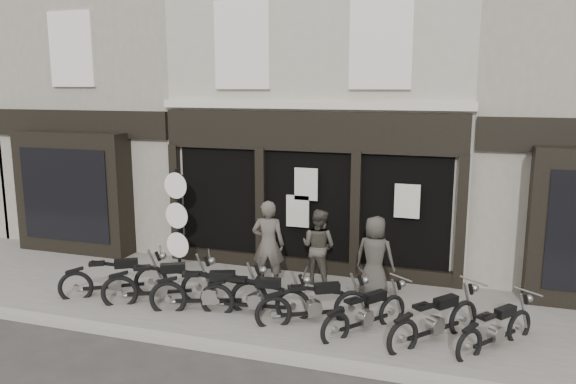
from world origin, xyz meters
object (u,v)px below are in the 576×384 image
(man_right, at_px, (375,256))
(motorcycle_6, at_px, (435,324))
(motorcycle_3, at_px, (256,300))
(man_left, at_px, (268,244))
(motorcycle_4, at_px, (314,307))
(motorcycle_0, at_px, (115,281))
(motorcycle_5, at_px, (366,316))
(motorcycle_1, at_px, (161,287))
(motorcycle_2, at_px, (210,295))
(motorcycle_7, at_px, (496,333))
(advert_sign_post, at_px, (178,224))
(man_centre, at_px, (319,247))

(man_right, bearing_deg, motorcycle_6, 136.32)
(motorcycle_3, relative_size, man_left, 1.13)
(motorcycle_3, relative_size, motorcycle_4, 1.10)
(motorcycle_0, bearing_deg, motorcycle_4, -32.90)
(motorcycle_4, height_order, motorcycle_5, motorcycle_4)
(motorcycle_1, distance_m, motorcycle_4, 3.25)
(motorcycle_0, height_order, motorcycle_2, motorcycle_2)
(motorcycle_4, height_order, motorcycle_6, motorcycle_4)
(motorcycle_6, relative_size, motorcycle_7, 1.09)
(motorcycle_7, bearing_deg, motorcycle_1, 127.55)
(motorcycle_4, xyz_separation_m, advert_sign_post, (-3.95, 1.99, 0.83))
(motorcycle_3, distance_m, man_centre, 2.27)
(motorcycle_0, bearing_deg, motorcycle_2, -35.77)
(man_right, bearing_deg, man_centre, -6.87)
(motorcycle_2, bearing_deg, advert_sign_post, 111.97)
(motorcycle_2, distance_m, motorcycle_3, 0.94)
(motorcycle_5, bearing_deg, man_left, 94.65)
(motorcycle_2, distance_m, motorcycle_4, 2.10)
(motorcycle_1, xyz_separation_m, motorcycle_7, (6.44, -0.02, -0.07))
(motorcycle_1, bearing_deg, motorcycle_4, -28.69)
(motorcycle_0, distance_m, motorcycle_1, 1.13)
(motorcycle_2, distance_m, man_centre, 2.76)
(motorcycle_7, relative_size, man_left, 0.86)
(motorcycle_5, height_order, advert_sign_post, advert_sign_post)
(man_right, bearing_deg, motorcycle_2, 40.57)
(motorcycle_6, distance_m, man_left, 4.02)
(motorcycle_1, bearing_deg, motorcycle_2, -33.44)
(motorcycle_3, height_order, man_right, man_right)
(motorcycle_3, distance_m, man_left, 1.66)
(motorcycle_2, height_order, motorcycle_4, motorcycle_2)
(motorcycle_7, xyz_separation_m, man_left, (-4.64, 1.49, 0.72))
(man_left, bearing_deg, motorcycle_1, 28.90)
(motorcycle_0, bearing_deg, motorcycle_5, -33.37)
(motorcycle_6, bearing_deg, advert_sign_post, 110.54)
(advert_sign_post, bearing_deg, man_right, 2.83)
(motorcycle_4, bearing_deg, motorcycle_3, 151.95)
(motorcycle_3, relative_size, motorcycle_6, 1.20)
(man_centre, bearing_deg, advert_sign_post, 16.65)
(man_right, bearing_deg, motorcycle_3, 49.82)
(motorcycle_1, height_order, man_right, man_right)
(motorcycle_0, distance_m, man_left, 3.32)
(motorcycle_4, distance_m, motorcycle_7, 3.19)
(motorcycle_7, bearing_deg, motorcycle_4, 127.43)
(motorcycle_3, relative_size, motorcycle_5, 1.27)
(advert_sign_post, bearing_deg, motorcycle_0, -96.28)
(motorcycle_1, bearing_deg, motorcycle_5, -29.40)
(motorcycle_3, height_order, man_centre, man_centre)
(motorcycle_2, bearing_deg, man_right, 12.12)
(motorcycle_2, bearing_deg, motorcycle_5, -18.81)
(motorcycle_3, distance_m, motorcycle_6, 3.36)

